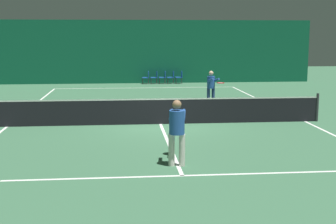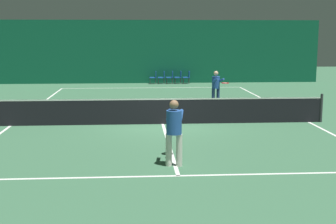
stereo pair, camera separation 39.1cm
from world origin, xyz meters
name	(u,v)px [view 2 (the right image)]	position (x,y,z in m)	size (l,w,h in m)	color
ground_plane	(163,124)	(0.00, 0.00, 0.00)	(60.00, 60.00, 0.00)	#386647
backdrop_curtain	(150,52)	(0.00, 14.80, 2.11)	(23.00, 0.12, 4.21)	#0F5138
court_line_baseline_far	(152,88)	(0.00, 11.90, 0.00)	(11.00, 0.10, 0.00)	white
court_line_service_far	(156,100)	(0.00, 6.40, 0.00)	(8.25, 0.10, 0.00)	white
court_line_service_near	(178,176)	(0.00, -6.40, 0.00)	(8.25, 0.10, 0.00)	white
court_line_sideline_left	(10,126)	(-5.50, 0.00, 0.00)	(0.10, 23.80, 0.00)	white
court_line_sideline_right	(309,122)	(5.50, 0.00, 0.00)	(0.10, 23.80, 0.00)	white
court_line_centre	(163,124)	(0.00, 0.00, 0.00)	(0.10, 12.80, 0.00)	white
tennis_net	(163,110)	(0.00, 0.00, 0.51)	(12.00, 0.10, 1.07)	black
player_near	(174,128)	(-0.03, -5.52, 0.97)	(0.57, 1.39, 1.67)	beige
player_far	(216,85)	(2.75, 4.54, 0.92)	(0.69, 1.36, 1.59)	navy
courtside_chair_0	(154,77)	(0.22, 14.25, 0.49)	(0.44, 0.44, 0.84)	#2D2D2D
courtside_chair_1	(162,77)	(0.78, 14.25, 0.49)	(0.44, 0.44, 0.84)	#2D2D2D
courtside_chair_2	(171,76)	(1.34, 14.25, 0.49)	(0.44, 0.44, 0.84)	#2D2D2D
courtside_chair_3	(179,76)	(1.89, 14.25, 0.49)	(0.44, 0.44, 0.84)	#2D2D2D
courtside_chair_4	(187,76)	(2.45, 14.25, 0.49)	(0.44, 0.44, 0.84)	#2D2D2D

